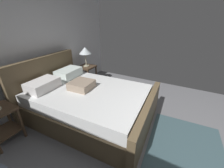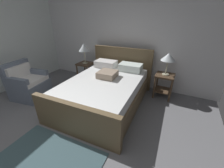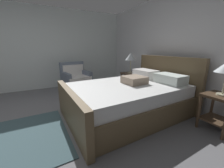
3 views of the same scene
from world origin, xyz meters
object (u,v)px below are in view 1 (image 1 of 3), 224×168
(nightstand_right, at_px, (87,73))
(table_lamp_right, at_px, (85,51))
(nightstand_left, at_px, (0,121))
(bed, at_px, (87,102))

(nightstand_right, distance_m, table_lamp_right, 0.63)
(table_lamp_right, height_order, nightstand_left, table_lamp_right)
(table_lamp_right, distance_m, nightstand_left, 2.39)
(nightstand_right, bearing_deg, table_lamp_right, 53.13)
(table_lamp_right, bearing_deg, nightstand_left, -177.34)
(table_lamp_right, relative_size, nightstand_left, 0.88)
(nightstand_right, xyz_separation_m, table_lamp_right, (0.00, 0.00, 0.63))
(nightstand_left, bearing_deg, bed, -34.67)
(bed, relative_size, table_lamp_right, 4.52)
(bed, xyz_separation_m, nightstand_right, (1.16, 0.90, 0.06))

